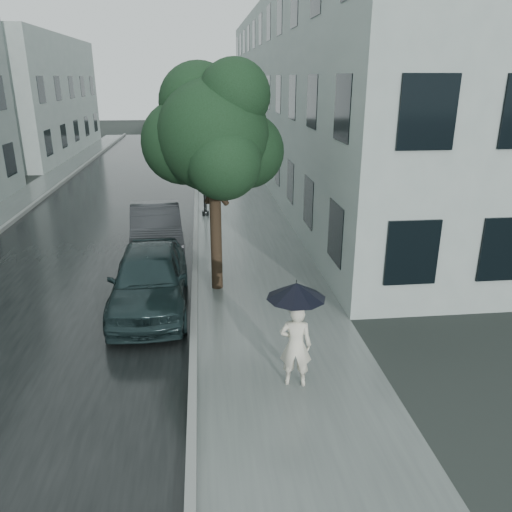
{
  "coord_description": "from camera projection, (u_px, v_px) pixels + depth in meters",
  "views": [
    {
      "loc": [
        -1.27,
        -8.51,
        5.27
      ],
      "look_at": [
        -0.08,
        2.47,
        1.3
      ],
      "focal_mm": 35.0,
      "sensor_mm": 36.0,
      "label": 1
    }
  ],
  "objects": [
    {
      "name": "kerb_far",
      "position": [
        23.0,
        213.0,
        20.21
      ],
      "size": [
        0.15,
        60.0,
        0.15
      ],
      "primitive_type": "cube",
      "color": "slate",
      "rests_on": "ground"
    },
    {
      "name": "pedestrian",
      "position": [
        296.0,
        345.0,
        8.83
      ],
      "size": [
        0.64,
        0.49,
        1.57
      ],
      "primitive_type": "imported",
      "rotation": [
        0.0,
        0.0,
        2.93
      ],
      "color": "beige",
      "rests_on": "sidewalk"
    },
    {
      "name": "umbrella",
      "position": [
        296.0,
        291.0,
        8.49
      ],
      "size": [
        1.31,
        1.31,
        1.1
      ],
      "rotation": [
        0.0,
        0.0,
        0.33
      ],
      "color": "black",
      "rests_on": "ground"
    },
    {
      "name": "car_far",
      "position": [
        156.0,
        228.0,
        15.86
      ],
      "size": [
        1.97,
        4.54,
        1.45
      ],
      "primitive_type": "imported",
      "rotation": [
        0.0,
        0.0,
        0.1
      ],
      "color": "black",
      "rests_on": "ground"
    },
    {
      "name": "ground",
      "position": [
        273.0,
        359.0,
        9.87
      ],
      "size": [
        120.0,
        120.0,
        0.0
      ],
      "primitive_type": "plane",
      "color": "black",
      "rests_on": "ground"
    },
    {
      "name": "lamp_post",
      "position": [
        199.0,
        149.0,
        19.17
      ],
      "size": [
        0.83,
        0.45,
        4.64
      ],
      "rotation": [
        0.0,
        0.0,
        0.28
      ],
      "color": "black",
      "rests_on": "ground"
    },
    {
      "name": "building_far_b",
      "position": [
        22.0,
        96.0,
        35.2
      ],
      "size": [
        7.02,
        18.0,
        8.0
      ],
      "color": "#97A49F",
      "rests_on": "ground"
    },
    {
      "name": "asphalt_road",
      "position": [
        111.0,
        213.0,
        20.59
      ],
      "size": [
        6.85,
        60.0,
        0.0
      ],
      "primitive_type": "cube",
      "color": "black",
      "rests_on": "ground"
    },
    {
      "name": "car_near",
      "position": [
        149.0,
        278.0,
        11.89
      ],
      "size": [
        1.85,
        4.42,
        1.49
      ],
      "primitive_type": "imported",
      "rotation": [
        0.0,
        0.0,
        0.02
      ],
      "color": "#182829",
      "rests_on": "ground"
    },
    {
      "name": "sidewalk",
      "position": [
        240.0,
        209.0,
        21.13
      ],
      "size": [
        3.5,
        60.0,
        0.01
      ],
      "primitive_type": "cube",
      "color": "slate",
      "rests_on": "ground"
    },
    {
      "name": "street_tree",
      "position": [
        213.0,
        133.0,
        12.02
      ],
      "size": [
        3.54,
        3.22,
        5.72
      ],
      "color": "#332619",
      "rests_on": "ground"
    },
    {
      "name": "building_near",
      "position": [
        324.0,
        92.0,
        27.15
      ],
      "size": [
        7.02,
        36.0,
        9.0
      ],
      "color": "#97A49F",
      "rests_on": "ground"
    },
    {
      "name": "kerb_near",
      "position": [
        196.0,
        209.0,
        20.92
      ],
      "size": [
        0.15,
        60.0,
        0.15
      ],
      "primitive_type": "cube",
      "color": "slate",
      "rests_on": "ground"
    }
  ]
}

